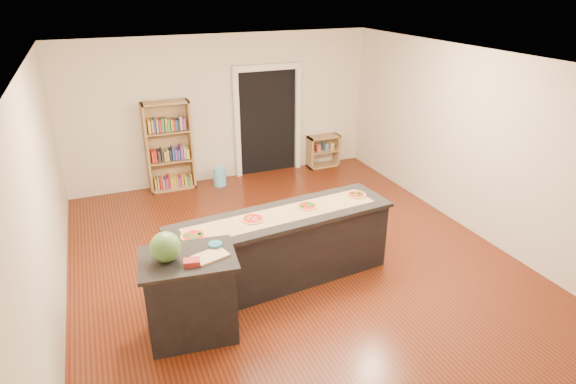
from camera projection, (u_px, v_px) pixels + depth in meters
name	position (u px, v px, depth m)	size (l,w,h in m)	color
room	(294.00, 170.00, 6.32)	(6.00, 7.00, 2.80)	beige
doorway	(268.00, 115.00, 9.64)	(1.40, 0.09, 2.21)	black
kitchen_island	(283.00, 247.00, 6.27)	(2.93, 0.79, 0.97)	black
side_counter	(191.00, 296.00, 5.28)	(1.01, 0.74, 1.00)	black
bookshelf	(169.00, 147.00, 8.94)	(0.85, 0.30, 1.69)	#A1804E
low_shelf	(323.00, 151.00, 10.27)	(0.68, 0.29, 0.68)	#A1804E
waste_bin	(220.00, 177.00, 9.36)	(0.25, 0.25, 0.36)	#67BCE7
kraft_paper	(282.00, 215.00, 6.08)	(2.55, 0.46, 0.00)	olive
watermelon	(165.00, 247.00, 4.96)	(0.32, 0.32, 0.32)	#144214
cutting_board	(211.00, 256.00, 5.08)	(0.35, 0.23, 0.02)	tan
package_red	(192.00, 262.00, 4.93)	(0.17, 0.12, 0.06)	maroon
package_teal	(215.00, 245.00, 5.25)	(0.15, 0.15, 0.06)	#195966
pizza_a	(194.00, 236.00, 5.54)	(0.32, 0.32, 0.02)	#B07E44
pizza_b	(253.00, 219.00, 5.94)	(0.30, 0.30, 0.02)	#B07E44
pizza_c	(307.00, 206.00, 6.28)	(0.29, 0.29, 0.02)	#B07E44
pizza_d	(356.00, 195.00, 6.61)	(0.27, 0.27, 0.02)	#B07E44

